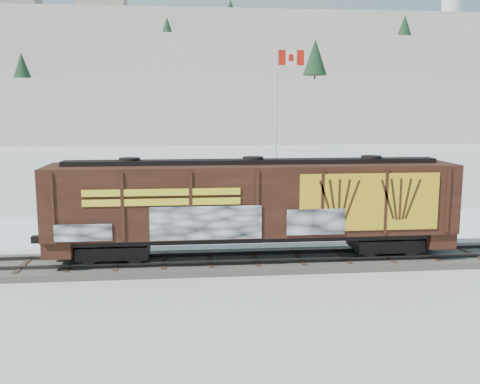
{
  "coord_description": "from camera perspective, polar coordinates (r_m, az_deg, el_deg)",
  "views": [
    {
      "loc": [
        -4.91,
        -22.98,
        6.98
      ],
      "look_at": [
        -2.37,
        3.0,
        2.82
      ],
      "focal_mm": 40.0,
      "sensor_mm": 36.0,
      "label": 1
    }
  ],
  "objects": [
    {
      "name": "car_white",
      "position": [
        29.86,
        2.14,
        -2.85
      ],
      "size": [
        5.05,
        3.37,
        1.57
      ],
      "primitive_type": "imported",
      "rotation": [
        0.0,
        0.0,
        1.96
      ],
      "color": "white",
      "rests_on": "parking_strip"
    },
    {
      "name": "car_dark",
      "position": [
        32.23,
        6.0,
        -2.01
      ],
      "size": [
        5.82,
        3.52,
        1.58
      ],
      "primitive_type": "imported",
      "rotation": [
        0.0,
        0.0,
        1.31
      ],
      "color": "black",
      "rests_on": "parking_strip"
    },
    {
      "name": "rail_track",
      "position": [
        24.47,
        6.27,
        -7.21
      ],
      "size": [
        50.0,
        3.4,
        0.43
      ],
      "color": "#59544C",
      "rests_on": "ground"
    },
    {
      "name": "hopper_railcar",
      "position": [
        23.51,
        1.39,
        -1.09
      ],
      "size": [
        17.65,
        3.06,
        4.3
      ],
      "color": "black",
      "rests_on": "rail_track"
    },
    {
      "name": "flagpole",
      "position": [
        36.93,
        4.04,
        4.43
      ],
      "size": [
        2.3,
        0.9,
        10.95
      ],
      "color": "silver",
      "rests_on": "ground"
    },
    {
      "name": "hillside",
      "position": [
        163.01,
        -3.96,
        11.64
      ],
      "size": [
        360.0,
        110.0,
        93.0
      ],
      "color": "white",
      "rests_on": "ground"
    },
    {
      "name": "parking_strip",
      "position": [
        31.65,
        3.48,
        -3.67
      ],
      "size": [
        40.0,
        8.0,
        0.03
      ],
      "primitive_type": "cube",
      "color": "white",
      "rests_on": "ground"
    },
    {
      "name": "ground",
      "position": [
        24.51,
        6.26,
        -7.54
      ],
      "size": [
        500.0,
        500.0,
        0.0
      ],
      "primitive_type": "plane",
      "color": "white",
      "rests_on": "ground"
    },
    {
      "name": "car_silver",
      "position": [
        32.6,
        -16.84,
        -2.45
      ],
      "size": [
        4.13,
        2.3,
        1.33
      ],
      "primitive_type": "imported",
      "rotation": [
        0.0,
        0.0,
        1.77
      ],
      "color": "silver",
      "rests_on": "parking_strip"
    }
  ]
}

